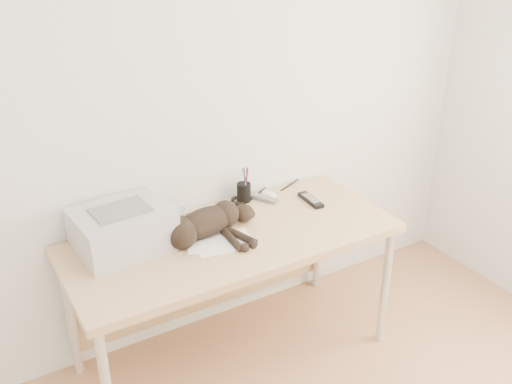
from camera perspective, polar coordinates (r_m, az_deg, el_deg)
wall_back at (r=2.82m, az=-6.10°, el=8.81°), size 3.50×0.00×3.50m
desk at (r=2.88m, az=-3.14°, el=-5.87°), size 1.60×0.70×0.74m
printer at (r=2.68m, az=-13.21°, el=-3.59°), size 0.44×0.38×0.20m
papers at (r=2.69m, az=-3.60°, el=-5.00°), size 0.34×0.28×0.01m
cat at (r=2.70m, az=-5.37°, el=-3.36°), size 0.67×0.32×0.15m
mug at (r=2.82m, az=-7.76°, el=-2.59°), size 0.14×0.14×0.10m
pen_cup at (r=3.04m, az=-1.23°, el=0.01°), size 0.07×0.07×0.19m
remote_grey at (r=3.07m, az=0.67°, el=-0.63°), size 0.13×0.17×0.02m
remote_black at (r=3.07m, az=5.49°, el=-0.80°), size 0.06×0.19×0.02m
mouse at (r=3.12m, az=1.31°, el=-0.04°), size 0.08×0.12×0.03m
cable_tangle at (r=2.99m, az=-5.20°, el=-1.63°), size 1.36×0.08×0.01m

